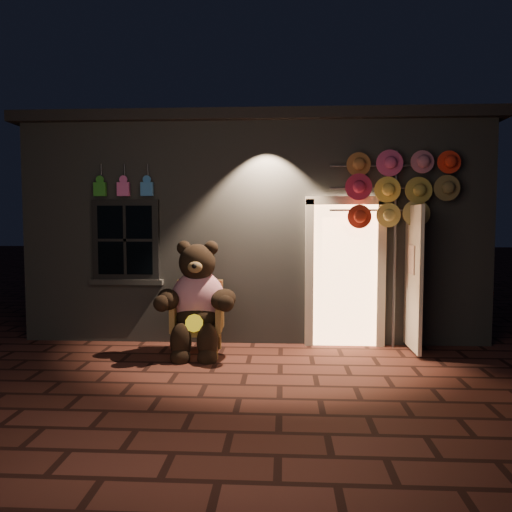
{
  "coord_description": "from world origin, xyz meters",
  "views": [
    {
      "loc": [
        0.45,
        -5.87,
        1.83
      ],
      "look_at": [
        0.07,
        1.0,
        1.35
      ],
      "focal_mm": 35.0,
      "sensor_mm": 36.0,
      "label": 1
    }
  ],
  "objects": [
    {
      "name": "shop_building",
      "position": [
        0.0,
        3.99,
        1.74
      ],
      "size": [
        7.3,
        5.95,
        3.51
      ],
      "color": "slate",
      "rests_on": "ground"
    },
    {
      "name": "wicker_armchair",
      "position": [
        -0.73,
        0.95,
        0.5
      ],
      "size": [
        0.71,
        0.64,
        0.99
      ],
      "rotation": [
        0.0,
        0.0,
        0.04
      ],
      "color": "#A57A40",
      "rests_on": "ground"
    },
    {
      "name": "hat_rack",
      "position": [
        2.06,
        1.28,
        2.31
      ],
      "size": [
        1.83,
        0.22,
        2.85
      ],
      "color": "#59595E",
      "rests_on": "ground"
    },
    {
      "name": "ground",
      "position": [
        0.0,
        0.0,
        0.0
      ],
      "size": [
        60.0,
        60.0,
        0.0
      ],
      "primitive_type": "plane",
      "color": "#5A2B22",
      "rests_on": "ground"
    },
    {
      "name": "teddy_bear",
      "position": [
        -0.73,
        0.82,
        0.74
      ],
      "size": [
        1.19,
        0.93,
        1.64
      ],
      "rotation": [
        0.0,
        0.0,
        0.04
      ],
      "color": "#AC1239",
      "rests_on": "ground"
    }
  ]
}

